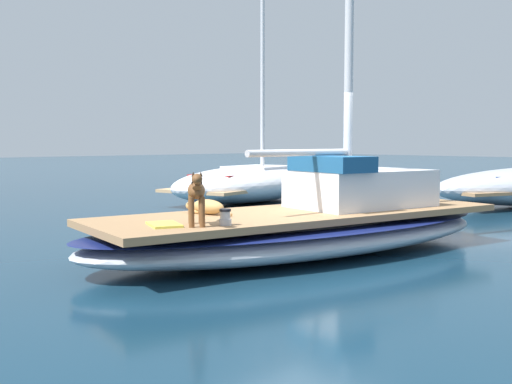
# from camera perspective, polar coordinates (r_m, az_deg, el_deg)

# --- Properties ---
(ground_plane) EXTENTS (120.00, 120.00, 0.00)m
(ground_plane) POSITION_cam_1_polar(r_m,az_deg,el_deg) (9.54, 4.37, -5.71)
(ground_plane) COLOR #143347
(sailboat_main) EXTENTS (3.71, 7.56, 0.66)m
(sailboat_main) POSITION_cam_1_polar(r_m,az_deg,el_deg) (9.49, 4.39, -3.72)
(sailboat_main) COLOR #B2B7C1
(sailboat_main) RESTS_ON ground
(mast_main) EXTENTS (0.14, 2.27, 6.13)m
(mast_main) POSITION_cam_1_polar(r_m,az_deg,el_deg) (9.97, 8.03, 14.29)
(mast_main) COLOR silver
(mast_main) RESTS_ON sailboat_main
(cabin_house) EXTENTS (1.75, 2.43, 0.84)m
(cabin_house) POSITION_cam_1_polar(r_m,az_deg,el_deg) (10.13, 9.44, 0.58)
(cabin_house) COLOR silver
(cabin_house) RESTS_ON sailboat_main
(dog_brown) EXTENTS (0.80, 0.63, 0.70)m
(dog_brown) POSITION_cam_1_polar(r_m,az_deg,el_deg) (7.76, -5.55, -0.06)
(dog_brown) COLOR brown
(dog_brown) RESTS_ON sailboat_main
(dog_tan) EXTENTS (0.95, 0.30, 0.22)m
(dog_tan) POSITION_cam_1_polar(r_m,az_deg,el_deg) (9.04, -4.64, -1.39)
(dog_tan) COLOR tan
(dog_tan) RESTS_ON sailboat_main
(deck_winch) EXTENTS (0.16, 0.16, 0.21)m
(deck_winch) POSITION_cam_1_polar(r_m,az_deg,el_deg) (7.82, -2.87, -2.40)
(deck_winch) COLOR #B7B7BC
(deck_winch) RESTS_ON sailboat_main
(deck_towel) EXTENTS (0.65, 0.54, 0.03)m
(deck_towel) POSITION_cam_1_polar(r_m,az_deg,el_deg) (7.87, -8.52, -3.01)
(deck_towel) COLOR #D8D14C
(deck_towel) RESTS_ON sailboat_main
(moored_boat_port_side) EXTENTS (4.10, 6.70, 7.81)m
(moored_boat_port_side) POSITION_cam_1_polar(r_m,az_deg,el_deg) (17.61, -0.52, 0.90)
(moored_boat_port_side) COLOR white
(moored_boat_port_side) RESTS_ON ground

